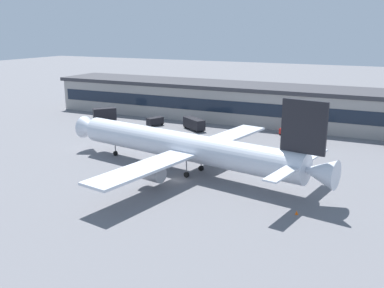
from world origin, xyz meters
name	(u,v)px	position (x,y,z in m)	size (l,w,h in m)	color
ground_plane	(177,180)	(0.00, 0.00, 0.00)	(600.00, 600.00, 0.00)	slate
terminal_building	(267,104)	(0.00, 60.98, 5.84)	(150.05, 19.56, 11.64)	#9E9993
airliner	(187,147)	(-0.46, 5.31, 5.49)	(62.26, 53.54, 17.47)	silver
fuel_truck	(194,123)	(-16.32, 41.59, 1.88)	(8.51, 7.05, 3.35)	black
stair_truck	(308,137)	(17.42, 38.79, 1.98)	(6.42, 3.88, 3.55)	gray
crew_van	(155,121)	(-29.24, 41.27, 1.46)	(4.05, 5.65, 2.55)	black
catering_truck	(105,114)	(-47.38, 40.35, 2.29)	(6.82, 7.04, 4.15)	black
baggage_tug	(286,131)	(9.76, 46.98, 1.09)	(3.43, 4.12, 1.85)	red
traffic_cone_0	(297,213)	(24.84, -6.05, 0.34)	(0.55, 0.55, 0.68)	#F2590C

